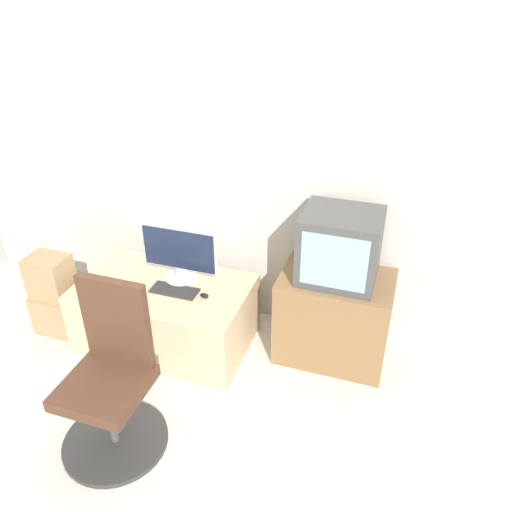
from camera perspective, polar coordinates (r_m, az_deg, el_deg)
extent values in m
plane|color=beige|center=(3.13, -11.38, -19.34)|extent=(12.00, 12.00, 0.00)
cube|color=beige|center=(3.40, -2.86, 12.25)|extent=(4.40, 0.05, 2.60)
cube|color=#CCB289|center=(3.59, -10.24, -6.47)|extent=(1.17, 0.70, 0.47)
cube|color=olive|center=(3.41, 8.85, -6.88)|extent=(0.73, 0.48, 0.62)
cylinder|color=silver|center=(3.50, -8.50, -2.46)|extent=(0.23, 0.23, 0.02)
cylinder|color=silver|center=(3.47, -8.56, -1.81)|extent=(0.08, 0.08, 0.07)
cube|color=silver|center=(3.38, -8.75, 0.81)|extent=(0.54, 0.01, 0.31)
cube|color=#19233D|center=(3.38, -8.79, 0.76)|extent=(0.51, 0.02, 0.29)
cube|color=#2D2D2D|center=(3.38, -9.30, -3.91)|extent=(0.32, 0.13, 0.01)
ellipsoid|color=black|center=(3.29, -5.92, -4.52)|extent=(0.06, 0.03, 0.03)
cube|color=#474747|center=(3.13, 9.57, 1.11)|extent=(0.48, 0.41, 0.45)
cube|color=#8CC6E5|center=(2.96, 8.89, -0.72)|extent=(0.40, 0.01, 0.35)
cylinder|color=#333333|center=(3.13, -15.71, -19.66)|extent=(0.59, 0.59, 0.03)
cylinder|color=#4C4C51|center=(2.99, -16.27, -17.18)|extent=(0.05, 0.05, 0.37)
cube|color=#513323|center=(2.83, -16.92, -14.16)|extent=(0.43, 0.43, 0.07)
cube|color=#513323|center=(2.75, -15.70, -7.20)|extent=(0.39, 0.05, 0.52)
cube|color=#A3845B|center=(3.96, -21.60, -5.94)|extent=(0.30, 0.26, 0.30)
cube|color=#A3845B|center=(3.80, -22.47, -2.20)|extent=(0.28, 0.22, 0.31)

